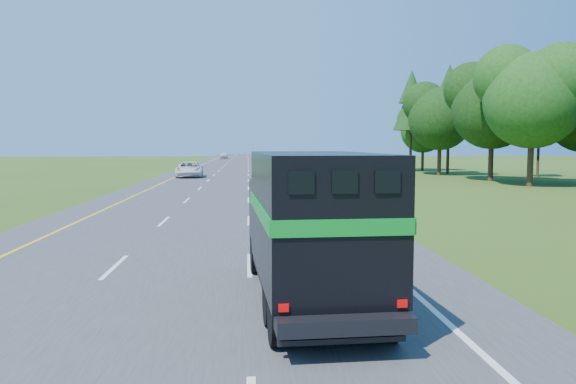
% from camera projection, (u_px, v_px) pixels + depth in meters
% --- Properties ---
extents(road, '(15.00, 260.00, 0.04)m').
position_uv_depth(road, '(229.00, 179.00, 54.12)').
color(road, '#38383A').
rests_on(road, ground).
extents(lane_markings, '(11.15, 260.00, 0.01)m').
position_uv_depth(lane_markings, '(229.00, 178.00, 54.11)').
color(lane_markings, yellow).
rests_on(lane_markings, road).
extents(horse_truck, '(2.57, 7.23, 3.16)m').
position_uv_depth(horse_truck, '(311.00, 223.00, 11.67)').
color(horse_truck, black).
rests_on(horse_truck, road).
extents(white_suv, '(2.91, 5.77, 1.56)m').
position_uv_depth(white_suv, '(190.00, 169.00, 56.24)').
color(white_suv, silver).
rests_on(white_suv, road).
extents(far_car, '(1.93, 4.30, 1.43)m').
position_uv_depth(far_car, '(224.00, 156.00, 125.25)').
color(far_car, silver).
rests_on(far_car, road).
extents(delineator, '(0.10, 0.05, 1.21)m').
position_uv_depth(delineator, '(408.00, 211.00, 22.79)').
color(delineator, '#F7620D').
rests_on(delineator, ground).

